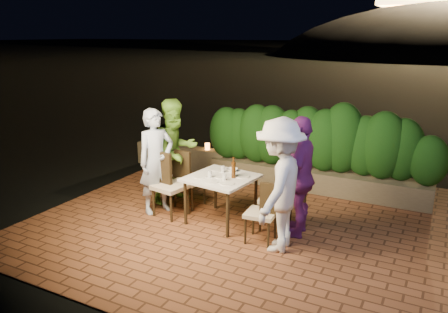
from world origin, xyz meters
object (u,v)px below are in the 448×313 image
Objects in this scene: dining_table at (221,199)px; chair_right_front at (261,212)px; chair_left_back at (190,179)px; chair_right_back at (276,197)px; diner_green at (175,151)px; parapet_lamp at (207,146)px; diner_white at (279,185)px; bowl at (232,170)px; diner_purple at (300,176)px; chair_left_front at (170,185)px; beer_bottle at (234,168)px; diner_blue at (156,161)px.

dining_table is 1.07× the size of chair_right_front.
chair_left_back is 0.95× the size of chair_right_back.
diner_green is (-1.98, 0.27, 0.41)m from chair_right_back.
chair_left_back is at bearing -69.49° from parapet_lamp.
chair_right_back is at bearing -159.67° from diner_white.
chair_left_back is 1.66m from chair_right_back.
bowl is 0.18× the size of chair_left_back.
chair_left_back is at bearing -115.28° from diner_white.
chair_right_back reaches higher than bowl.
chair_right_back is at bearing -96.80° from diner_purple.
chair_left_back is 0.54× the size of diner_purple.
chair_left_back reaches higher than dining_table.
diner_white is 13.17× the size of parapet_lamp.
chair_right_back is 0.55× the size of diner_white.
diner_purple is at bearing -132.89° from chair_right_front.
bowl is at bearing 85.71° from dining_table.
parapet_lamp is (-1.47, 2.15, 0.20)m from dining_table.
diner_green is 1.02× the size of diner_purple.
diner_white reaches higher than chair_right_back.
chair_right_back is 2.04m from diner_green.
parapet_lamp is at bearing 115.12° from chair_left_front.
chair_left_back is at bearing -100.63° from diner_purple.
beer_bottle is at bearing -12.52° from chair_left_back.
dining_table is 0.88m from chair_right_back.
chair_left_front is at bearing -73.07° from diner_blue.
diner_purple is (1.02, 0.12, -0.02)m from beer_bottle.
diner_green is at bearing 174.64° from bowl.
chair_right_front is 0.56m from diner_white.
parapet_lamp is (-1.49, 1.81, -0.20)m from bowl.
chair_right_front is at bearing -47.40° from parapet_lamp.
beer_bottle is at bearing 2.62° from chair_right_back.
chair_left_front is 1.68m from chair_right_front.
diner_purple is at bearing -0.55° from chair_left_back.
diner_green is at bearing 24.62° from diner_blue.
chair_left_front is at bearing 2.19° from chair_right_back.
diner_green is (-0.28, 0.60, 0.39)m from chair_left_front.
chair_left_front is 1.17× the size of chair_right_front.
chair_left_front is 0.57× the size of diner_white.
diner_blue is at bearing -173.42° from beer_bottle.
dining_table is 0.87m from chair_left_back.
chair_right_back is at bearing -1.38° from chair_left_back.
bowl is 0.10× the size of diner_green.
chair_left_front is at bearing -101.06° from diner_white.
dining_table is 0.89m from chair_right_front.
chair_left_back is at bearing 156.43° from dining_table.
chair_left_front is at bearing -11.22° from chair_right_front.
chair_left_front is (-0.87, -0.49, -0.25)m from bowl.
diner_blue is (-1.96, 0.23, 0.42)m from chair_right_front.
diner_purple is (2.01, -0.19, 0.41)m from chair_left_back.
diner_green is (-1.16, 0.11, 0.14)m from bowl.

